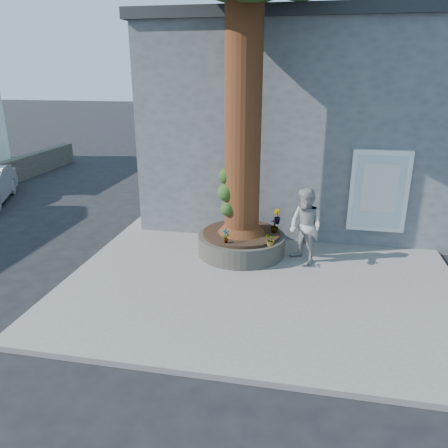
# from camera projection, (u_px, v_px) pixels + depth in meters

# --- Properties ---
(ground) EXTENTS (120.00, 120.00, 0.00)m
(ground) POSITION_uv_depth(u_px,v_px,m) (193.00, 288.00, 10.04)
(ground) COLOR black
(ground) RESTS_ON ground
(pavement) EXTENTS (9.00, 8.00, 0.12)m
(pavement) POSITION_uv_depth(u_px,v_px,m) (263.00, 273.00, 10.67)
(pavement) COLOR slate
(pavement) RESTS_ON ground
(yellow_line) EXTENTS (0.10, 30.00, 0.01)m
(yellow_line) POSITION_uv_depth(u_px,v_px,m) (91.00, 260.00, 11.53)
(yellow_line) COLOR yellow
(yellow_line) RESTS_ON ground
(stone_shop) EXTENTS (10.30, 8.30, 6.30)m
(stone_shop) POSITION_uv_depth(u_px,v_px,m) (314.00, 118.00, 15.19)
(stone_shop) COLOR #55575A
(stone_shop) RESTS_ON ground
(planter) EXTENTS (2.30, 2.30, 0.60)m
(planter) POSITION_uv_depth(u_px,v_px,m) (241.00, 243.00, 11.61)
(planter) COLOR black
(planter) RESTS_ON pavement
(man) EXTENTS (0.62, 0.42, 1.68)m
(man) POSITION_uv_depth(u_px,v_px,m) (267.00, 209.00, 12.63)
(man) COLOR black
(man) RESTS_ON pavement
(woman) EXTENTS (1.17, 1.17, 1.92)m
(woman) POSITION_uv_depth(u_px,v_px,m) (306.00, 227.00, 10.82)
(woman) COLOR #9D9A96
(woman) RESTS_ON pavement
(shopping_bag) EXTENTS (0.22, 0.15, 0.28)m
(shopping_bag) POSITION_uv_depth(u_px,v_px,m) (273.00, 234.00, 12.65)
(shopping_bag) COLOR white
(shopping_bag) RESTS_ON pavement
(plant_a) EXTENTS (0.23, 0.21, 0.36)m
(plant_a) POSITION_uv_depth(u_px,v_px,m) (226.00, 236.00, 10.71)
(plant_a) COLOR gray
(plant_a) RESTS_ON planter
(plant_b) EXTENTS (0.31, 0.31, 0.41)m
(plant_b) POSITION_uv_depth(u_px,v_px,m) (277.00, 216.00, 12.07)
(plant_b) COLOR gray
(plant_b) RESTS_ON planter
(plant_c) EXTENTS (0.22, 0.22, 0.36)m
(plant_c) POSITION_uv_depth(u_px,v_px,m) (274.00, 226.00, 11.41)
(plant_c) COLOR gray
(plant_c) RESTS_ON planter
(plant_d) EXTENTS (0.38, 0.39, 0.32)m
(plant_d) POSITION_uv_depth(u_px,v_px,m) (271.00, 240.00, 10.51)
(plant_d) COLOR gray
(plant_d) RESTS_ON planter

